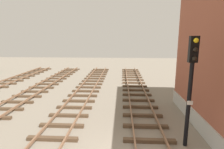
# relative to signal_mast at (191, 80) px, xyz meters

# --- Properties ---
(signal_mast) EXTENTS (0.36, 0.40, 4.98)m
(signal_mast) POSITION_rel_signal_mast_xyz_m (0.00, 0.00, 0.00)
(signal_mast) COLOR black
(signal_mast) RESTS_ON ground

